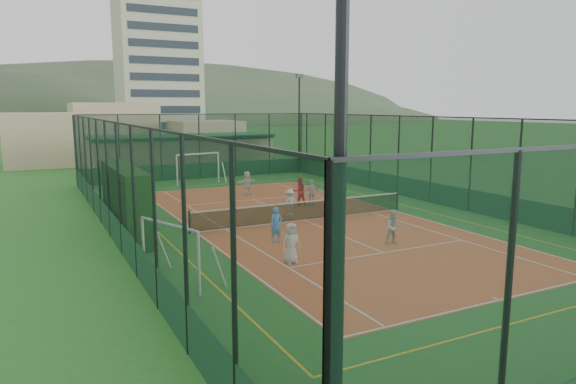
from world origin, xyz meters
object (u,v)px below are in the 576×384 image
object	(u,v)px
apartment_tower	(157,58)
coach	(299,191)
futsal_goal_far	(198,169)
child_far_back	(247,183)
futsal_goal_near	(169,255)
floodlight_sw	(339,227)
child_near_mid	(276,225)
child_far_left	(290,202)
child_near_left	(291,243)
floodlight_ne	(299,124)
child_near_right	(394,227)
clubhouse	(183,153)
child_far_right	(312,193)
white_bench	(137,222)

from	to	relation	value
apartment_tower	coach	xyz separation A→B (m)	(-10.31, -78.35, -14.19)
futsal_goal_far	child_far_back	world-z (taller)	futsal_goal_far
futsal_goal_near	floodlight_sw	bearing A→B (deg)	156.67
child_near_mid	child_far_left	xyz separation A→B (m)	(2.85, 4.35, -0.04)
floodlight_sw	apartment_tower	world-z (taller)	apartment_tower
child_near_left	child_far_left	size ratio (longest dim) A/B	1.06
apartment_tower	child_far_left	distance (m)	82.88
floodlight_ne	child_near_right	xyz separation A→B (m)	(-7.44, -22.13, -3.41)
child_far_back	futsal_goal_near	bearing A→B (deg)	47.76
clubhouse	child_far_back	world-z (taller)	clubhouse
floodlight_sw	futsal_goal_near	distance (m)	10.86
child_far_back	coach	world-z (taller)	coach
child_far_left	floodlight_ne	bearing A→B (deg)	-129.10
child_far_left	coach	distance (m)	3.00
child_near_left	child_far_back	size ratio (longest dim) A/B	0.97
apartment_tower	child_near_left	bearing A→B (deg)	-100.16
apartment_tower	child_near_right	size ratio (longest dim) A/B	21.35
floodlight_sw	floodlight_ne	world-z (taller)	same
floodlight_ne	child_far_right	xyz separation A→B (m)	(-6.46, -13.61, -3.36)
floodlight_sw	apartment_tower	distance (m)	101.31
futsal_goal_far	floodlight_sw	bearing A→B (deg)	-113.45
child_near_right	apartment_tower	bearing A→B (deg)	100.21
white_bench	child_near_right	distance (m)	11.32
white_bench	clubhouse	bearing A→B (deg)	67.56
floodlight_ne	child_far_right	distance (m)	15.43
futsal_goal_far	floodlight_ne	bearing A→B (deg)	5.06
child_far_right	child_far_back	bearing A→B (deg)	-54.29
white_bench	futsal_goal_near	distance (m)	7.62
child_near_right	floodlight_sw	bearing A→B (deg)	-114.12
floodlight_sw	child_far_back	bearing A→B (deg)	70.15
futsal_goal_near	coach	size ratio (longest dim) A/B	1.90
clubhouse	futsal_goal_far	bearing A→B (deg)	-97.49
floodlight_ne	coach	xyz separation A→B (m)	(-6.91, -12.95, -3.32)
clubhouse	child_far_right	bearing A→B (deg)	-83.57
child_far_right	futsal_goal_far	bearing A→B (deg)	-57.61
child_far_right	coach	size ratio (longest dim) A/B	0.95
child_near_left	child_far_back	world-z (taller)	child_far_back
child_far_left	child_far_back	bearing A→B (deg)	-103.27
clubhouse	futsal_goal_near	size ratio (longest dim) A/B	5.00
child_far_left	coach	bearing A→B (deg)	-136.87
futsal_goal_far	coach	world-z (taller)	futsal_goal_far
child_near_left	floodlight_ne	bearing A→B (deg)	60.03
floodlight_sw	clubhouse	xyz separation A→B (m)	(8.60, 38.60, -2.55)
floodlight_sw	child_near_right	distance (m)	15.14
child_near_left	child_near_right	world-z (taller)	child_near_left
child_far_left	child_far_back	size ratio (longest dim) A/B	0.92
futsal_goal_near	child_far_left	size ratio (longest dim) A/B	2.17
futsal_goal_far	child_far_left	xyz separation A→B (m)	(0.92, -12.81, -0.39)
white_bench	futsal_goal_far	size ratio (longest dim) A/B	0.47
floodlight_sw	white_bench	world-z (taller)	floodlight_sw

